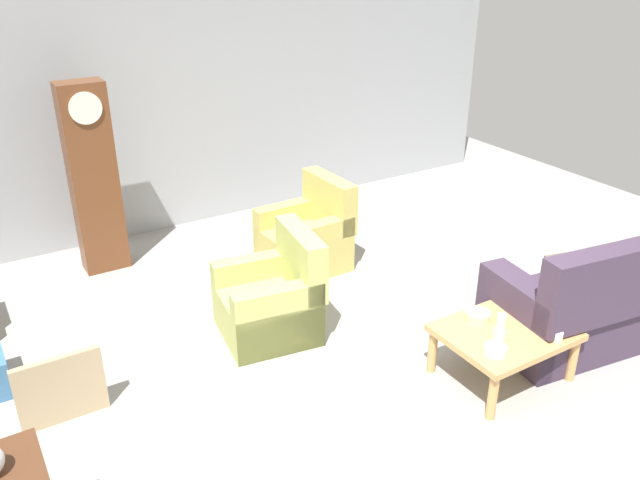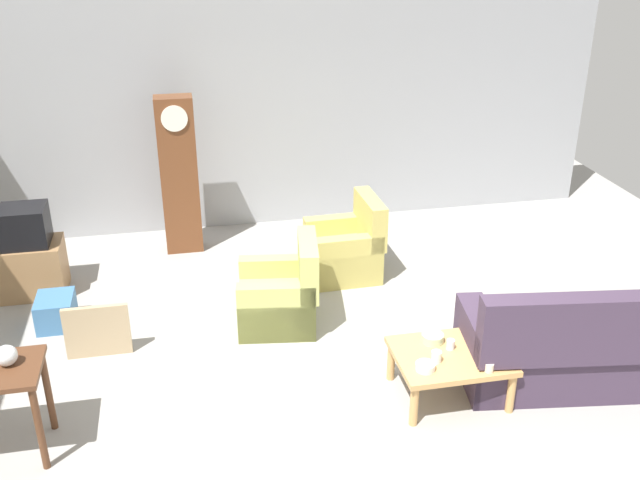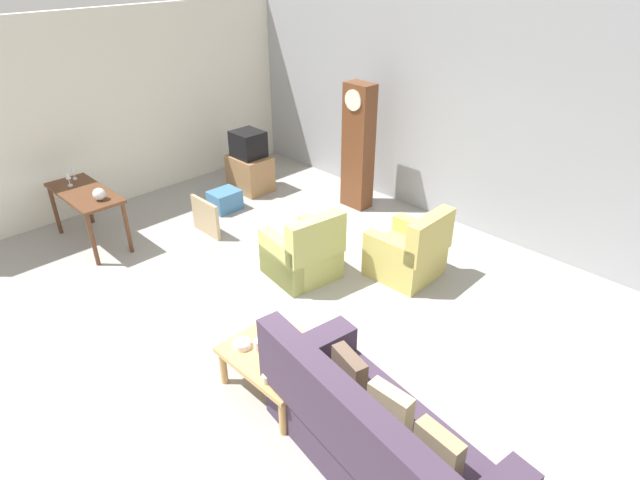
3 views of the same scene
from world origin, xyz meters
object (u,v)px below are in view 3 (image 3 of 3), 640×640
at_px(grandfather_clock, 342,234).
at_px(bowl_white_stacked, 405,419).
at_px(tv_stand_cabinet, 142,305).
at_px(armchair_olive_near, 309,341).
at_px(tv_crt, 139,263).
at_px(cup_blue_rimmed, 462,423).
at_px(coffee_table_wood, 418,429).
at_px(cup_white_porcelain, 435,408).
at_px(couch_floral, 611,484).
at_px(framed_picture_leaning, 136,354).
at_px(armchair_olive_far, 444,342).
at_px(storage_box_blue, 154,335).

relative_size(grandfather_clock, bowl_white_stacked, 10.97).
height_order(grandfather_clock, bowl_white_stacked, grandfather_clock).
bearing_deg(tv_stand_cabinet, armchair_olive_near, -11.88).
relative_size(tv_crt, cup_blue_rimmed, 6.57).
distance_m(coffee_table_wood, grandfather_clock, 3.88).
relative_size(armchair_olive_near, grandfather_clock, 0.43).
height_order(cup_white_porcelain, cup_blue_rimmed, cup_white_porcelain).
bearing_deg(tv_stand_cabinet, couch_floral, -25.11).
distance_m(framed_picture_leaning, cup_white_porcelain, 3.19).
bearing_deg(couch_floral, coffee_table_wood, 167.30).
relative_size(grandfather_clock, cup_blue_rimmed, 29.21).
bearing_deg(couch_floral, cup_white_porcelain, 159.01).
xyz_separation_m(grandfather_clock, tv_crt, (-2.08, -1.21, -0.28)).
bearing_deg(cup_white_porcelain, tv_crt, 153.65).
height_order(grandfather_clock, tv_crt, grandfather_clock).
distance_m(armchair_olive_far, tv_stand_cabinet, 3.63).
bearing_deg(grandfather_clock, armchair_olive_far, -38.66).
height_order(armchair_olive_far, cup_white_porcelain, armchair_olive_far).
bearing_deg(grandfather_clock, bowl_white_stacked, -63.22).
xyz_separation_m(tv_crt, cup_white_porcelain, (3.98, -1.97, -0.33)).
relative_size(armchair_olive_far, framed_picture_leaning, 1.59).
bearing_deg(coffee_table_wood, armchair_olive_near, 133.16).
xyz_separation_m(armchair_olive_far, cup_blue_rimmed, (0.58, -2.11, 0.15)).
relative_size(armchair_olive_near, tv_stand_cabinet, 1.35).
distance_m(armchair_olive_far, storage_box_blue, 3.10).
bearing_deg(coffee_table_wood, tv_stand_cabinet, 151.13).
bearing_deg(bowl_white_stacked, armchair_olive_near, 130.35).
height_order(armchair_olive_near, tv_stand_cabinet, armchair_olive_near).
height_order(framed_picture_leaning, cup_white_porcelain, framed_picture_leaning).
xyz_separation_m(couch_floral, framed_picture_leaning, (-4.36, 1.10, -0.10)).
height_order(grandfather_clock, tv_stand_cabinet, grandfather_clock).
xyz_separation_m(couch_floral, coffee_table_wood, (-1.32, 0.30, 0.01)).
relative_size(tv_stand_cabinet, framed_picture_leaning, 1.13).
xyz_separation_m(tv_stand_cabinet, tv_crt, (0.00, 0.00, 0.50)).
height_order(tv_crt, bowl_white_stacked, tv_crt).
bearing_deg(armchair_olive_near, tv_stand_cabinet, 168.12).
relative_size(couch_floral, storage_box_blue, 5.10).
relative_size(couch_floral, coffee_table_wood, 2.30).
height_order(tv_stand_cabinet, bowl_white_stacked, tv_stand_cabinet).
xyz_separation_m(grandfather_clock, bowl_white_stacked, (1.73, -3.43, -0.61)).
bearing_deg(couch_floral, tv_stand_cabinet, 154.89).
bearing_deg(tv_stand_cabinet, armchair_olive_far, -0.47).
height_order(armchair_olive_near, framed_picture_leaning, armchair_olive_near).
distance_m(storage_box_blue, cup_blue_rimmed, 3.93).
distance_m(grandfather_clock, tv_stand_cabinet, 2.53).
relative_size(tv_crt, storage_box_blue, 1.11).
relative_size(armchair_olive_far, bowl_white_stacked, 4.91).
relative_size(grandfather_clock, framed_picture_leaning, 3.55).
relative_size(coffee_table_wood, grandfather_clock, 0.45).
distance_m(armchair_olive_far, framed_picture_leaning, 3.07).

